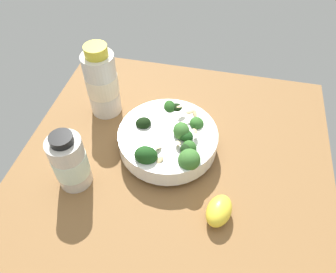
# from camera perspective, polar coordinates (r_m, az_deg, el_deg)

# --- Properties ---
(ground_plane) EXTENTS (0.64, 0.64, 0.04)m
(ground_plane) POSITION_cam_1_polar(r_m,az_deg,el_deg) (0.68, 0.97, -5.36)
(ground_plane) COLOR brown
(bowl_of_broccoli) EXTENTS (0.20, 0.20, 0.09)m
(bowl_of_broccoli) POSITION_cam_1_polar(r_m,az_deg,el_deg) (0.66, 0.16, -0.49)
(bowl_of_broccoli) COLOR white
(bowl_of_broccoli) RESTS_ON ground_plane
(lemon_wedge) EXTENTS (0.07, 0.06, 0.04)m
(lemon_wedge) POSITION_cam_1_polar(r_m,az_deg,el_deg) (0.59, 8.99, -12.85)
(lemon_wedge) COLOR yellow
(lemon_wedge) RESTS_ON ground_plane
(bottle_tall) EXTENTS (0.07, 0.07, 0.17)m
(bottle_tall) POSITION_cam_1_polar(r_m,az_deg,el_deg) (0.73, -11.59, 9.28)
(bottle_tall) COLOR beige
(bottle_tall) RESTS_ON ground_plane
(bottle_short) EXTENTS (0.06, 0.06, 0.13)m
(bottle_short) POSITION_cam_1_polar(r_m,az_deg,el_deg) (0.62, -16.96, -4.32)
(bottle_short) COLOR beige
(bottle_short) RESTS_ON ground_plane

